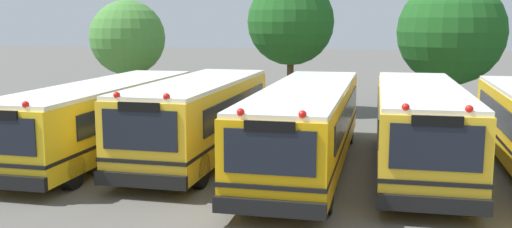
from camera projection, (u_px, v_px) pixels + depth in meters
name	position (u px, v px, depth m)	size (l,w,h in m)	color
ground_plane	(306.00, 165.00, 18.33)	(160.00, 160.00, 0.00)	#595651
school_bus_0	(104.00, 115.00, 19.63)	(2.67, 11.06, 2.58)	yellow
school_bus_1	(199.00, 116.00, 18.90)	(2.66, 9.34, 2.76)	yellow
school_bus_2	(306.00, 123.00, 17.89)	(2.59, 11.68, 2.66)	#EAA80C
school_bus_3	(419.00, 125.00, 17.32)	(2.59, 10.02, 2.74)	yellow
tree_0	(125.00, 37.00, 29.96)	(3.91, 3.91, 5.65)	#4C3823
tree_1	(292.00, 22.00, 28.29)	(4.27, 4.27, 6.66)	#4C3823
tree_2	(455.00, 30.00, 27.78)	(5.18, 5.18, 6.63)	#4C3823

